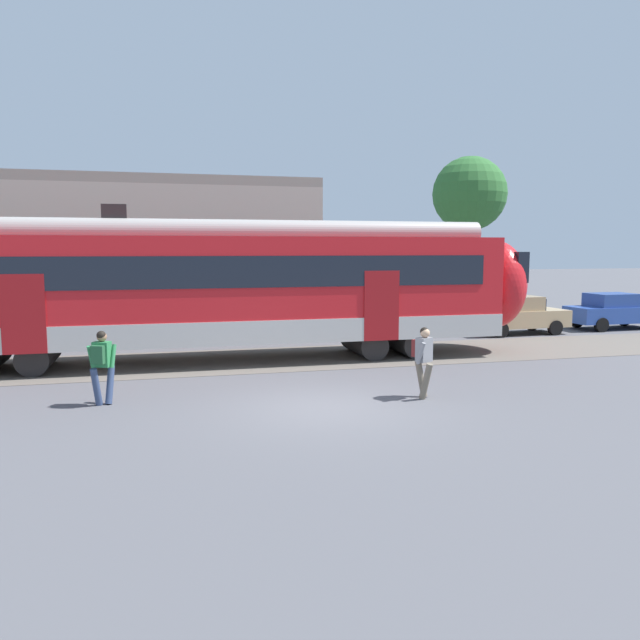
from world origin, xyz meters
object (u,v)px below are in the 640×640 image
at_px(parked_car_tan, 517,315).
at_px(parked_car_blue, 613,311).
at_px(pedestrian_green, 102,361).
at_px(pedestrian_grey, 423,356).

relative_size(parked_car_tan, parked_car_blue, 1.01).
bearing_deg(pedestrian_green, parked_car_tan, 27.98).
relative_size(pedestrian_green, parked_car_blue, 0.41).
bearing_deg(parked_car_blue, pedestrian_green, -157.12).
distance_m(pedestrian_green, parked_car_blue, 21.93).
bearing_deg(pedestrian_grey, pedestrian_green, 171.03).
distance_m(pedestrian_green, parked_car_tan, 17.29).
height_order(pedestrian_grey, parked_car_blue, pedestrian_grey).
xyz_separation_m(pedestrian_green, parked_car_blue, (20.20, 8.52, -0.21)).
bearing_deg(parked_car_blue, parked_car_tan, -175.23).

